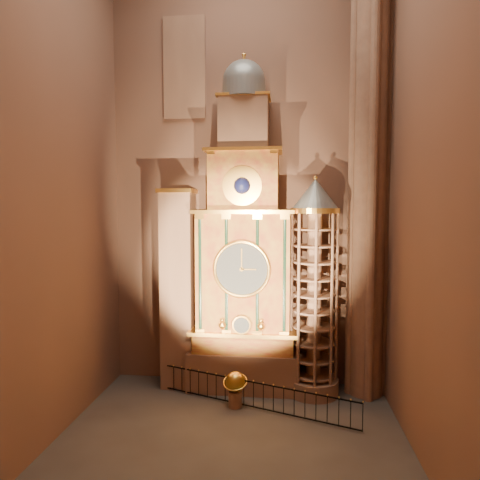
# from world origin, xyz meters

# --- Properties ---
(floor) EXTENTS (14.00, 14.00, 0.00)m
(floor) POSITION_xyz_m (0.00, 0.00, 0.00)
(floor) COLOR #383330
(floor) RESTS_ON ground
(wall_back) EXTENTS (22.00, 0.00, 22.00)m
(wall_back) POSITION_xyz_m (0.00, 6.00, 11.00)
(wall_back) COLOR brown
(wall_back) RESTS_ON floor
(wall_left) EXTENTS (0.00, 22.00, 22.00)m
(wall_left) POSITION_xyz_m (-7.00, 0.00, 11.00)
(wall_left) COLOR brown
(wall_left) RESTS_ON floor
(wall_right) EXTENTS (0.00, 22.00, 22.00)m
(wall_right) POSITION_xyz_m (7.00, 0.00, 11.00)
(wall_right) COLOR brown
(wall_right) RESTS_ON floor
(astronomical_clock) EXTENTS (5.60, 2.41, 16.70)m
(astronomical_clock) POSITION_xyz_m (0.00, 4.96, 6.68)
(astronomical_clock) COLOR #8C634C
(astronomical_clock) RESTS_ON floor
(portrait_tower) EXTENTS (1.80, 1.60, 10.20)m
(portrait_tower) POSITION_xyz_m (-3.40, 4.98, 5.15)
(portrait_tower) COLOR #8C634C
(portrait_tower) RESTS_ON floor
(stair_turret) EXTENTS (2.50, 2.50, 10.80)m
(stair_turret) POSITION_xyz_m (3.50, 4.70, 5.27)
(stair_turret) COLOR #8C634C
(stair_turret) RESTS_ON floor
(gothic_pier) EXTENTS (2.04, 2.04, 22.00)m
(gothic_pier) POSITION_xyz_m (6.10, 5.00, 11.00)
(gothic_pier) COLOR #8C634C
(gothic_pier) RESTS_ON floor
(stained_glass_window) EXTENTS (2.20, 0.14, 5.20)m
(stained_glass_window) POSITION_xyz_m (-3.20, 5.92, 16.50)
(stained_glass_window) COLOR navy
(stained_glass_window) RESTS_ON wall_back
(celestial_globe) EXTENTS (1.30, 1.24, 1.66)m
(celestial_globe) POSITION_xyz_m (-0.19, 2.84, 0.99)
(celestial_globe) COLOR #8C634C
(celestial_globe) RESTS_ON floor
(iron_railing) EXTENTS (9.23, 3.38, 1.23)m
(iron_railing) POSITION_xyz_m (0.68, 2.69, 0.67)
(iron_railing) COLOR black
(iron_railing) RESTS_ON floor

